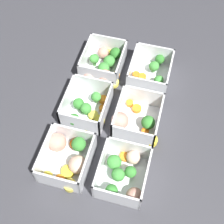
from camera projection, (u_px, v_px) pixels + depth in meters
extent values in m
plane|color=#38383D|center=(112.00, 116.00, 0.90)|extent=(4.00, 4.00, 0.00)
cube|color=white|center=(123.00, 177.00, 0.80)|extent=(0.14, 0.12, 0.00)
cube|color=white|center=(146.00, 178.00, 0.77)|extent=(0.14, 0.01, 0.07)
cube|color=white|center=(101.00, 167.00, 0.78)|extent=(0.14, 0.00, 0.07)
cube|color=white|center=(116.00, 198.00, 0.74)|extent=(0.01, 0.12, 0.07)
cube|color=white|center=(129.00, 148.00, 0.81)|extent=(0.01, 0.12, 0.07)
cylinder|color=#49883F|center=(130.00, 175.00, 0.80)|extent=(0.01, 0.01, 0.02)
sphere|color=#388433|center=(131.00, 172.00, 0.78)|extent=(0.03, 0.03, 0.03)
cylinder|color=orange|center=(125.00, 156.00, 0.83)|extent=(0.03, 0.03, 0.01)
sphere|color=tan|center=(134.00, 196.00, 0.75)|extent=(0.05, 0.05, 0.04)
cylinder|color=#49883F|center=(112.00, 193.00, 0.77)|extent=(0.01, 0.01, 0.02)
sphere|color=#388433|center=(112.00, 191.00, 0.75)|extent=(0.03, 0.03, 0.03)
cylinder|color=#519448|center=(114.00, 165.00, 0.81)|extent=(0.01, 0.01, 0.01)
sphere|color=#42933D|center=(114.00, 162.00, 0.79)|extent=(0.04, 0.04, 0.04)
sphere|color=beige|center=(133.00, 157.00, 0.81)|extent=(0.05, 0.05, 0.04)
cylinder|color=#519448|center=(118.00, 177.00, 0.79)|extent=(0.01, 0.01, 0.01)
sphere|color=#42933D|center=(118.00, 175.00, 0.78)|extent=(0.03, 0.03, 0.03)
cube|color=white|center=(137.00, 122.00, 0.89)|extent=(0.14, 0.12, 0.00)
cube|color=white|center=(158.00, 121.00, 0.86)|extent=(0.14, 0.01, 0.07)
cube|color=white|center=(118.00, 111.00, 0.87)|extent=(0.14, 0.00, 0.07)
cube|color=white|center=(132.00, 137.00, 0.83)|extent=(0.01, 0.12, 0.07)
cube|color=white|center=(143.00, 97.00, 0.90)|extent=(0.01, 0.12, 0.07)
cylinder|color=orange|center=(145.00, 132.00, 0.86)|extent=(0.03, 0.03, 0.01)
sphere|color=tan|center=(120.00, 121.00, 0.86)|extent=(0.07, 0.07, 0.05)
cylinder|color=#49883F|center=(147.00, 126.00, 0.87)|extent=(0.01, 0.01, 0.01)
sphere|color=#388433|center=(148.00, 122.00, 0.86)|extent=(0.04, 0.04, 0.04)
cylinder|color=yellow|center=(151.00, 141.00, 0.85)|extent=(0.04, 0.04, 0.02)
cylinder|color=orange|center=(137.00, 109.00, 0.91)|extent=(0.04, 0.04, 0.01)
cylinder|color=orange|center=(132.00, 138.00, 0.86)|extent=(0.03, 0.03, 0.01)
cylinder|color=orange|center=(130.00, 103.00, 0.92)|extent=(0.03, 0.03, 0.01)
cube|color=white|center=(149.00, 77.00, 0.98)|extent=(0.14, 0.12, 0.00)
cube|color=white|center=(169.00, 74.00, 0.94)|extent=(0.14, 0.01, 0.07)
cube|color=white|center=(132.00, 66.00, 0.96)|extent=(0.14, 0.00, 0.07)
cube|color=white|center=(146.00, 87.00, 0.92)|extent=(0.01, 0.12, 0.07)
cube|color=white|center=(155.00, 54.00, 0.99)|extent=(0.01, 0.12, 0.07)
cylinder|color=orange|center=(136.00, 75.00, 0.97)|extent=(0.03, 0.03, 0.02)
cylinder|color=orange|center=(142.00, 77.00, 0.97)|extent=(0.03, 0.03, 0.01)
cylinder|color=orange|center=(153.00, 87.00, 0.95)|extent=(0.03, 0.03, 0.02)
cylinder|color=#519448|center=(158.00, 84.00, 0.95)|extent=(0.01, 0.01, 0.01)
sphere|color=#42933D|center=(159.00, 80.00, 0.94)|extent=(0.03, 0.03, 0.03)
cylinder|color=#519448|center=(153.00, 70.00, 0.98)|extent=(0.01, 0.01, 0.01)
sphere|color=#42933D|center=(154.00, 66.00, 0.97)|extent=(0.03, 0.03, 0.03)
cylinder|color=#407A37|center=(159.00, 63.00, 1.00)|extent=(0.01, 0.01, 0.01)
sphere|color=#2D7228|center=(160.00, 59.00, 0.98)|extent=(0.03, 0.03, 0.03)
cube|color=white|center=(68.00, 163.00, 0.82)|extent=(0.14, 0.12, 0.00)
cube|color=white|center=(88.00, 163.00, 0.79)|extent=(0.14, 0.00, 0.07)
cube|color=white|center=(45.00, 152.00, 0.80)|extent=(0.14, 0.01, 0.07)
cube|color=white|center=(57.00, 182.00, 0.76)|extent=(0.01, 0.12, 0.07)
cube|color=white|center=(75.00, 135.00, 0.83)|extent=(0.01, 0.12, 0.07)
sphere|color=tan|center=(57.00, 142.00, 0.83)|extent=(0.06, 0.06, 0.05)
cylinder|color=yellow|center=(48.00, 177.00, 0.80)|extent=(0.04, 0.04, 0.01)
cylinder|color=#DBC647|center=(70.00, 185.00, 0.78)|extent=(0.04, 0.04, 0.02)
cylinder|color=orange|center=(74.00, 144.00, 0.85)|extent=(0.03, 0.03, 0.01)
cylinder|color=yellow|center=(68.00, 172.00, 0.80)|extent=(0.05, 0.05, 0.02)
sphere|color=beige|center=(78.00, 165.00, 0.79)|extent=(0.07, 0.07, 0.05)
cylinder|color=orange|center=(60.00, 180.00, 0.79)|extent=(0.04, 0.04, 0.01)
cylinder|color=#49883F|center=(80.00, 148.00, 0.84)|extent=(0.01, 0.01, 0.02)
sphere|color=#388433|center=(79.00, 144.00, 0.82)|extent=(0.04, 0.04, 0.04)
cube|color=white|center=(87.00, 110.00, 0.91)|extent=(0.14, 0.12, 0.00)
cube|color=white|center=(106.00, 109.00, 0.88)|extent=(0.14, 0.00, 0.07)
cube|color=white|center=(68.00, 100.00, 0.89)|extent=(0.14, 0.01, 0.07)
cube|color=white|center=(79.00, 124.00, 0.85)|extent=(0.01, 0.12, 0.07)
cube|color=white|center=(94.00, 86.00, 0.92)|extent=(0.01, 0.12, 0.07)
cylinder|color=orange|center=(103.00, 100.00, 0.92)|extent=(0.03, 0.03, 0.02)
cylinder|color=#DBC647|center=(93.00, 115.00, 0.89)|extent=(0.04, 0.04, 0.01)
cylinder|color=#519448|center=(86.00, 112.00, 0.90)|extent=(0.01, 0.01, 0.01)
sphere|color=#42933D|center=(86.00, 109.00, 0.88)|extent=(0.03, 0.03, 0.03)
cylinder|color=#49883F|center=(79.00, 107.00, 0.91)|extent=(0.01, 0.01, 0.01)
sphere|color=#388433|center=(79.00, 103.00, 0.89)|extent=(0.03, 0.03, 0.03)
cylinder|color=#519448|center=(96.00, 100.00, 0.92)|extent=(0.01, 0.01, 0.01)
sphere|color=#42933D|center=(96.00, 97.00, 0.90)|extent=(0.03, 0.03, 0.03)
cylinder|color=orange|center=(103.00, 109.00, 0.90)|extent=(0.03, 0.03, 0.01)
cylinder|color=yellow|center=(100.00, 120.00, 0.88)|extent=(0.03, 0.03, 0.02)
cylinder|color=#DBC647|center=(88.00, 126.00, 0.88)|extent=(0.05, 0.05, 0.01)
cylinder|color=#49883F|center=(75.00, 123.00, 0.88)|extent=(0.01, 0.01, 0.01)
sphere|color=#388433|center=(74.00, 119.00, 0.86)|extent=(0.03, 0.03, 0.03)
cube|color=white|center=(104.00, 67.00, 1.00)|extent=(0.14, 0.12, 0.00)
cube|color=white|center=(121.00, 64.00, 0.96)|extent=(0.14, 0.00, 0.07)
cube|color=white|center=(86.00, 57.00, 0.98)|extent=(0.14, 0.01, 0.07)
cube|color=white|center=(97.00, 77.00, 0.94)|extent=(0.01, 0.12, 0.07)
cube|color=white|center=(109.00, 45.00, 1.01)|extent=(0.01, 0.12, 0.07)
cylinder|color=#519448|center=(109.00, 65.00, 0.99)|extent=(0.01, 0.01, 0.01)
sphere|color=#42933D|center=(109.00, 61.00, 0.98)|extent=(0.04, 0.04, 0.04)
sphere|color=tan|center=(105.00, 76.00, 0.95)|extent=(0.06, 0.06, 0.04)
cylinder|color=#407A37|center=(115.00, 58.00, 1.01)|extent=(0.01, 0.01, 0.01)
sphere|color=#2D7228|center=(116.00, 53.00, 0.99)|extent=(0.04, 0.04, 0.04)
sphere|color=#D19E8C|center=(90.00, 74.00, 0.95)|extent=(0.06, 0.06, 0.04)
cylinder|color=#DBC647|center=(109.00, 52.00, 1.02)|extent=(0.04, 0.04, 0.02)
cylinder|color=orange|center=(116.00, 75.00, 0.97)|extent=(0.03, 0.03, 0.02)
cylinder|color=#519448|center=(95.00, 63.00, 1.00)|extent=(0.01, 0.01, 0.02)
sphere|color=#42933D|center=(94.00, 59.00, 0.98)|extent=(0.03, 0.03, 0.03)
cylinder|color=#519448|center=(104.00, 72.00, 0.98)|extent=(0.01, 0.01, 0.01)
sphere|color=#42933D|center=(104.00, 68.00, 0.96)|extent=(0.04, 0.04, 0.04)
sphere|color=tan|center=(103.00, 53.00, 1.01)|extent=(0.05, 0.05, 0.04)
cylinder|color=#DBC647|center=(113.00, 83.00, 0.96)|extent=(0.05, 0.05, 0.01)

